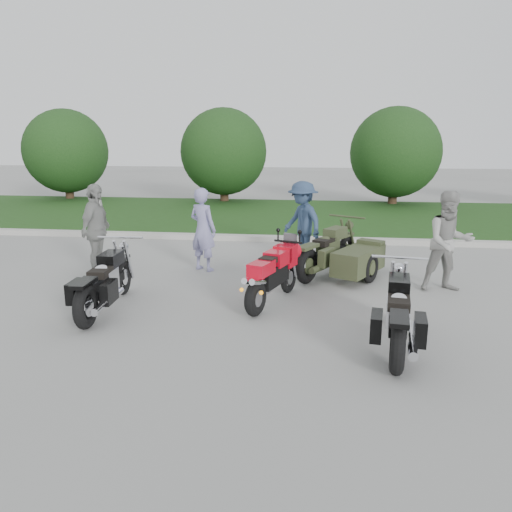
# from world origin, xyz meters

# --- Properties ---
(ground) EXTENTS (80.00, 80.00, 0.00)m
(ground) POSITION_xyz_m (0.00, 0.00, 0.00)
(ground) COLOR #9E9E99
(ground) RESTS_ON ground
(curb) EXTENTS (60.00, 0.30, 0.15)m
(curb) POSITION_xyz_m (0.00, 6.00, 0.07)
(curb) COLOR #B1AFA7
(curb) RESTS_ON ground
(grass_strip) EXTENTS (60.00, 8.00, 0.14)m
(grass_strip) POSITION_xyz_m (0.00, 10.15, 0.07)
(grass_strip) COLOR #24521C
(grass_strip) RESTS_ON ground
(tree_far_left) EXTENTS (3.60, 3.60, 4.00)m
(tree_far_left) POSITION_xyz_m (-10.00, 13.50, 2.19)
(tree_far_left) COLOR #3F2B1C
(tree_far_left) RESTS_ON ground
(tree_mid_left) EXTENTS (3.60, 3.60, 4.00)m
(tree_mid_left) POSITION_xyz_m (-3.00, 13.50, 2.19)
(tree_mid_left) COLOR #3F2B1C
(tree_mid_left) RESTS_ON ground
(tree_mid_right) EXTENTS (3.60, 3.60, 4.00)m
(tree_mid_right) POSITION_xyz_m (4.00, 13.50, 2.19)
(tree_mid_right) COLOR #3F2B1C
(tree_mid_right) RESTS_ON ground
(sportbike_red) EXTENTS (0.81, 1.91, 0.93)m
(sportbike_red) POSITION_xyz_m (0.30, 0.71, 0.55)
(sportbike_red) COLOR black
(sportbike_red) RESTS_ON ground
(cruiser_left) EXTENTS (0.46, 2.36, 0.91)m
(cruiser_left) POSITION_xyz_m (-2.39, -0.02, 0.46)
(cruiser_left) COLOR black
(cruiser_left) RESTS_ON ground
(cruiser_right) EXTENTS (0.52, 2.35, 0.91)m
(cruiser_right) POSITION_xyz_m (2.16, -0.94, 0.46)
(cruiser_right) COLOR black
(cruiser_right) RESTS_ON ground
(cruiser_sidecar) EXTENTS (1.84, 2.28, 0.94)m
(cruiser_sidecar) POSITION_xyz_m (1.60, 2.51, 0.44)
(cruiser_sidecar) COLOR black
(cruiser_sidecar) RESTS_ON ground
(person_stripe) EXTENTS (0.77, 0.68, 1.78)m
(person_stripe) POSITION_xyz_m (-1.38, 2.78, 0.89)
(person_stripe) COLOR #8885B6
(person_stripe) RESTS_ON ground
(person_grey) EXTENTS (1.01, 0.84, 1.87)m
(person_grey) POSITION_xyz_m (3.45, 1.92, 0.93)
(person_grey) COLOR #9B9A95
(person_grey) RESTS_ON ground
(person_denim) EXTENTS (1.30, 1.35, 1.84)m
(person_denim) POSITION_xyz_m (0.68, 3.89, 0.92)
(person_denim) COLOR navy
(person_denim) RESTS_ON ground
(person_back) EXTENTS (0.47, 1.11, 1.90)m
(person_back) POSITION_xyz_m (-3.48, 2.14, 0.95)
(person_back) COLOR gray
(person_back) RESTS_ON ground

